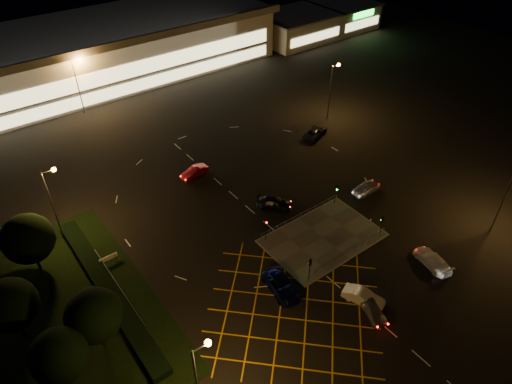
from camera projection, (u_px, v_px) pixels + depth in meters
ground at (300, 236)px, 57.77m from camera, size 180.00×180.00×0.00m
pedestrian_island at (323, 238)px, 57.42m from camera, size 14.00×9.00×0.12m
grass_verge at (64, 314)px, 48.25m from camera, size 18.00×30.00×0.08m
hedge at (108, 289)px, 50.33m from camera, size 2.00×26.00×1.00m
supermarket at (102, 50)px, 93.49m from camera, size 72.00×26.50×10.50m
retail_unit_a at (296, 27)px, 111.57m from camera, size 18.80×14.80×6.35m
retail_unit_b at (343, 15)px, 119.15m from camera, size 14.80×14.80×6.35m
streetlight_sw at (200, 373)px, 35.95m from camera, size 1.78×0.56×10.03m
streetlight_se at (509, 190)px, 54.61m from camera, size 1.78×0.56×10.03m
streetlight_nw at (53, 194)px, 53.89m from camera, size 1.78×0.56×10.03m
streetlight_ne at (332, 84)px, 77.91m from camera, size 1.78×0.56×10.03m
streetlight_far_left at (79, 79)px, 79.41m from camera, size 1.78×0.56×10.03m
streetlight_far_right at (255, 30)px, 99.63m from camera, size 1.78×0.56×10.03m
signal_sw at (310, 265)px, 50.65m from camera, size 0.28×0.30×3.15m
signal_se at (382, 222)px, 56.33m from camera, size 0.28×0.30×3.15m
signal_nw at (266, 226)px, 55.67m from camera, size 0.28×0.30×3.15m
signal_ne at (336, 190)px, 61.36m from camera, size 0.28×0.30×3.15m
tree_a at (59, 356)px, 39.62m from camera, size 5.04×5.04×6.86m
tree_b at (10, 305)px, 43.52m from camera, size 5.40×5.40×7.35m
tree_c at (28, 239)px, 50.26m from camera, size 5.76×5.76×7.84m
tree_e at (94, 315)px, 42.59m from camera, size 5.40×5.40×7.35m
car_near_silver at (373, 309)px, 47.95m from camera, size 3.01×4.49×1.42m
car_queue_white at (363, 297)px, 49.16m from camera, size 3.20×4.82×1.50m
car_left_blue at (282, 286)px, 50.36m from camera, size 3.41×5.89×1.54m
car_far_dkgrey at (275, 203)px, 61.82m from camera, size 5.04×4.96×1.46m
car_right_silver at (366, 188)px, 64.43m from camera, size 4.72×2.05×1.58m
car_circ_red at (194, 172)px, 67.53m from camera, size 4.54×2.05×1.44m
car_east_grey at (315, 132)px, 76.62m from camera, size 5.74×4.01×1.45m
car_approach_white at (433, 260)px, 53.45m from camera, size 3.14×5.47×1.49m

